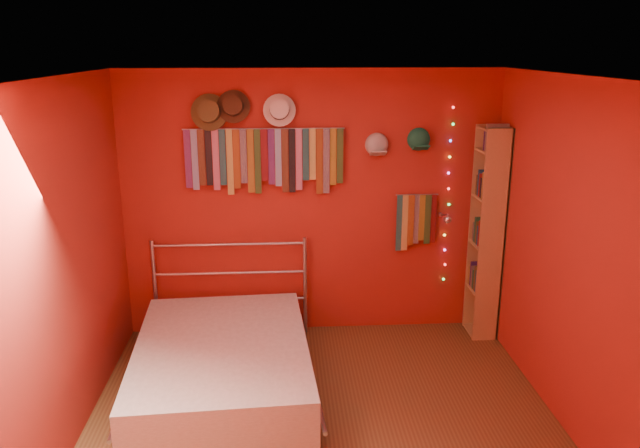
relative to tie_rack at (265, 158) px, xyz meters
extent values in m
plane|color=brown|center=(0.43, -1.69, -1.72)|extent=(3.50, 3.50, 0.00)
cube|color=maroon|center=(0.43, 0.06, -0.47)|extent=(3.50, 0.02, 2.50)
cube|color=maroon|center=(2.18, -1.69, -0.47)|extent=(0.02, 3.50, 2.50)
cube|color=maroon|center=(-1.32, -1.69, -0.47)|extent=(0.02, 3.50, 2.50)
cube|color=white|center=(0.43, -1.69, 0.78)|extent=(3.50, 3.50, 0.02)
cylinder|color=#B1B1B6|center=(0.00, 0.01, 0.26)|extent=(1.45, 0.01, 0.01)
cube|color=#551A69|center=(-0.69, 0.00, -0.01)|extent=(0.06, 0.01, 0.53)
cube|color=#7691D3|center=(-0.62, 0.00, -0.02)|extent=(0.06, 0.01, 0.55)
cube|color=#4A2C18|center=(-0.56, -0.01, 0.00)|extent=(0.06, 0.01, 0.50)
cube|color=black|center=(-0.50, 0.00, 0.00)|extent=(0.06, 0.01, 0.51)
cube|color=#BF5F8D|center=(-0.44, 0.00, -0.02)|extent=(0.06, 0.01, 0.55)
cube|color=#1A505C|center=(-0.37, -0.01, 0.00)|extent=(0.06, 0.01, 0.50)
cube|color=#AAAE45|center=(-0.31, 0.00, -0.04)|extent=(0.06, 0.01, 0.60)
cube|color=brown|center=(-0.25, 0.00, -0.01)|extent=(0.06, 0.01, 0.54)
cube|color=#131355|center=(-0.19, -0.01, 0.01)|extent=(0.06, 0.01, 0.49)
cube|color=#8E5C19|center=(-0.13, 0.00, -0.03)|extent=(0.06, 0.01, 0.58)
cube|color=#225220|center=(-0.06, 0.00, -0.04)|extent=(0.06, 0.01, 0.59)
cube|color=#5F0E12|center=(0.00, -0.01, 0.02)|extent=(0.06, 0.01, 0.47)
cube|color=#3B1862|center=(0.06, 0.00, 0.00)|extent=(0.06, 0.01, 0.51)
cube|color=#78A7D5|center=(0.12, 0.00, 0.00)|extent=(0.06, 0.01, 0.52)
cube|color=#502C1A|center=(0.19, -0.01, -0.03)|extent=(0.06, 0.01, 0.58)
cube|color=black|center=(0.25, 0.00, -0.04)|extent=(0.06, 0.01, 0.58)
cube|color=#B55A84|center=(0.31, 0.00, -0.02)|extent=(0.06, 0.01, 0.56)
cube|color=#174A51|center=(0.37, -0.01, 0.02)|extent=(0.06, 0.01, 0.47)
cube|color=#C0BF4D|center=(0.43, 0.00, 0.02)|extent=(0.06, 0.01, 0.47)
cube|color=brown|center=(0.50, 0.00, -0.04)|extent=(0.06, 0.01, 0.60)
cube|color=#181458|center=(0.56, -0.01, -0.04)|extent=(0.06, 0.01, 0.59)
cube|color=olive|center=(0.62, 0.00, 0.00)|extent=(0.06, 0.01, 0.52)
cube|color=#315120|center=(0.68, 0.00, 0.01)|extent=(0.06, 0.01, 0.50)
cylinder|color=#B1B1B6|center=(1.41, 0.01, -0.37)|extent=(0.40, 0.01, 0.01)
cube|color=#195955|center=(1.25, 0.00, -0.64)|extent=(0.06, 0.01, 0.54)
cube|color=#B29747|center=(1.31, 0.00, -0.64)|extent=(0.06, 0.01, 0.54)
cube|color=brown|center=(1.36, -0.01, -0.61)|extent=(0.06, 0.01, 0.49)
cube|color=#131556|center=(1.41, 0.00, -0.61)|extent=(0.06, 0.01, 0.48)
cube|color=olive|center=(1.47, 0.00, -0.59)|extent=(0.06, 0.01, 0.44)
cube|color=#224F1F|center=(1.52, -0.01, -0.61)|extent=(0.06, 0.01, 0.48)
cube|color=#5B0F0D|center=(1.57, 0.00, -0.60)|extent=(0.06, 0.01, 0.47)
cylinder|color=brown|center=(-0.47, 0.00, 0.41)|extent=(0.33, 0.08, 0.32)
cylinder|color=brown|center=(-0.47, -0.05, 0.42)|extent=(0.19, 0.16, 0.21)
cylinder|color=#332314|center=(-0.47, -0.02, 0.41)|extent=(0.20, 0.07, 0.20)
cylinder|color=#452B18|center=(-0.26, 0.00, 0.46)|extent=(0.29, 0.07, 0.29)
cylinder|color=#452B18|center=(-0.26, -0.05, 0.47)|extent=(0.17, 0.14, 0.19)
cylinder|color=black|center=(-0.26, -0.02, 0.46)|extent=(0.18, 0.06, 0.18)
cylinder|color=white|center=(0.14, 0.00, 0.42)|extent=(0.29, 0.07, 0.29)
cylinder|color=white|center=(0.14, -0.04, 0.43)|extent=(0.17, 0.14, 0.19)
cylinder|color=black|center=(0.14, -0.02, 0.43)|extent=(0.18, 0.06, 0.18)
ellipsoid|color=beige|center=(1.02, 0.01, 0.11)|extent=(0.20, 0.15, 0.20)
cube|color=beige|center=(1.02, -0.10, 0.05)|extent=(0.14, 0.10, 0.06)
ellipsoid|color=#197450|center=(1.40, 0.01, 0.15)|extent=(0.19, 0.15, 0.19)
cube|color=#197450|center=(1.40, -0.10, 0.09)|extent=(0.14, 0.10, 0.06)
sphere|color=#FF3333|center=(1.71, 0.02, 0.43)|extent=(0.02, 0.02, 0.02)
sphere|color=#33FF4C|center=(1.72, 0.02, 0.28)|extent=(0.02, 0.02, 0.02)
sphere|color=#4C66FF|center=(1.70, 0.02, 0.13)|extent=(0.02, 0.02, 0.02)
sphere|color=yellow|center=(1.70, 0.02, -0.02)|extent=(0.02, 0.02, 0.02)
sphere|color=#FF4CCC|center=(1.70, 0.02, -0.17)|extent=(0.02, 0.02, 0.02)
sphere|color=#FF3333|center=(1.71, 0.02, -0.32)|extent=(0.02, 0.02, 0.02)
sphere|color=#33FF4C|center=(1.72, 0.02, -0.47)|extent=(0.02, 0.02, 0.02)
sphere|color=#4C66FF|center=(1.72, 0.02, -0.62)|extent=(0.02, 0.02, 0.02)
sphere|color=yellow|center=(1.70, 0.02, -0.77)|extent=(0.02, 0.02, 0.02)
sphere|color=#FF4CCC|center=(1.71, 0.02, -0.92)|extent=(0.02, 0.02, 0.02)
sphere|color=#FF3333|center=(1.72, 0.02, -1.07)|extent=(0.02, 0.02, 0.02)
sphere|color=#33FF4C|center=(1.71, 0.02, -1.22)|extent=(0.02, 0.02, 0.02)
cylinder|color=#B1B1B6|center=(1.65, 0.04, -0.57)|extent=(0.04, 0.03, 0.04)
cylinder|color=#B1B1B6|center=(1.65, -0.08, -0.54)|extent=(0.01, 0.26, 0.08)
sphere|color=white|center=(1.65, -0.21, -0.55)|extent=(0.07, 0.07, 0.07)
cube|color=#AE854E|center=(2.05, -0.32, -0.72)|extent=(0.24, 0.02, 2.00)
cube|color=#AE854E|center=(2.05, 0.00, -0.72)|extent=(0.24, 0.02, 2.00)
cube|color=#AE854E|center=(2.16, -0.16, -0.72)|extent=(0.02, 0.34, 2.00)
cube|color=#AE854E|center=(2.05, -0.16, -1.70)|extent=(0.24, 0.32, 0.02)
cube|color=#AE854E|center=(2.05, -0.16, -1.27)|extent=(0.24, 0.32, 0.02)
cube|color=#AE854E|center=(2.05, -0.16, -0.82)|extent=(0.24, 0.32, 0.02)
cube|color=#AE854E|center=(2.05, -0.16, -0.37)|extent=(0.24, 0.32, 0.02)
cube|color=#AE854E|center=(2.05, -0.16, 0.06)|extent=(0.24, 0.32, 0.02)
cube|color=#AE854E|center=(2.05, -0.16, 0.26)|extent=(0.24, 0.32, 0.02)
cylinder|color=#B1B1B6|center=(-1.06, -0.04, -1.24)|extent=(0.04, 0.04, 0.96)
cylinder|color=#B1B1B6|center=(0.36, -0.04, -1.24)|extent=(0.04, 0.04, 0.96)
cylinder|color=#B1B1B6|center=(-0.35, -0.04, -1.36)|extent=(1.41, 0.02, 0.02)
cylinder|color=#B1B1B6|center=(-0.35, -0.04, -1.09)|extent=(1.41, 0.02, 0.02)
cylinder|color=#B1B1B6|center=(-0.35, -0.04, -0.81)|extent=(1.41, 0.02, 0.02)
cube|color=beige|center=(-0.35, -1.05, -1.49)|extent=(1.46, 2.00, 0.38)
cylinder|color=#B1B1B6|center=(-1.06, -1.05, -1.51)|extent=(0.14, 1.92, 0.03)
cylinder|color=#B1B1B6|center=(0.36, -1.05, -1.51)|extent=(0.14, 1.92, 0.03)
camera|label=1|loc=(0.15, -5.59, 0.98)|focal=35.00mm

